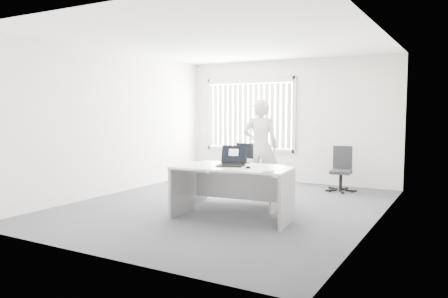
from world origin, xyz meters
The scene contains 18 objects.
ground centered at (0.00, 0.00, 0.00)m, with size 6.00×6.00×0.00m, color #4B4B52.
wall_back centered at (0.00, 3.00, 1.40)m, with size 5.00×0.02×2.80m, color white.
wall_front centered at (0.00, -3.00, 1.40)m, with size 5.00×0.02×2.80m, color white.
wall_left centered at (-2.50, 0.00, 1.40)m, with size 0.02×6.00×2.80m, color white.
wall_right centered at (2.50, 0.00, 1.40)m, with size 0.02×6.00×2.80m, color white.
ceiling centered at (0.00, 0.00, 2.80)m, with size 5.00×6.00×0.02m, color white.
window centered at (-1.00, 2.96, 1.55)m, with size 2.32×0.06×1.76m, color beige.
blinds centered at (-1.00, 2.90, 1.52)m, with size 2.20×0.10×1.50m, color white, non-canonical shape.
desk_near centered at (0.55, -0.77, 0.58)m, with size 1.85×1.01×0.81m.
desk_far centered at (0.15, 0.10, 0.52)m, with size 1.61×0.82×0.72m.
office_chair centered at (1.40, 2.34, 0.29)m, with size 0.57×0.57×0.92m.
person centered at (0.04, 1.36, 0.94)m, with size 0.69×0.45×1.88m, color silver.
laptop centered at (0.51, -0.73, 0.96)m, with size 0.39×0.35×0.31m, color black, non-canonical shape.
paper_sheet centered at (0.84, -0.82, 0.81)m, with size 0.33×0.23×0.00m, color white.
mouse centered at (0.84, -0.80, 0.83)m, with size 0.06×0.11×0.04m, color #AEAEB0, non-canonical shape.
booklet centered at (1.25, -0.99, 0.81)m, with size 0.14×0.19×0.01m, color silver.
keyboard centered at (0.20, 0.01, 0.73)m, with size 0.45×0.15×0.02m, color black.
monitor centered at (0.19, 0.38, 0.90)m, with size 0.36×0.11×0.36m, color black, non-canonical shape.
Camera 1 is at (3.66, -6.49, 1.66)m, focal length 35.00 mm.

